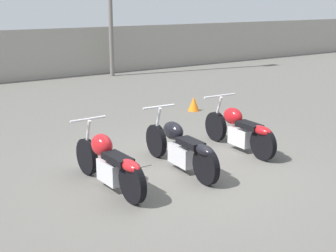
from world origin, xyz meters
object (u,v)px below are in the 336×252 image
at_px(motorcycle_slot_1, 181,147).
at_px(motorcycle_slot_0, 109,162).
at_px(traffic_cone_near, 194,104).
at_px(motorcycle_slot_2, 240,129).

bearing_deg(motorcycle_slot_1, motorcycle_slot_0, -175.35).
distance_m(motorcycle_slot_0, motorcycle_slot_1, 1.34).
bearing_deg(motorcycle_slot_0, motorcycle_slot_1, -0.31).
bearing_deg(motorcycle_slot_1, traffic_cone_near, 53.22).
xyz_separation_m(motorcycle_slot_1, traffic_cone_near, (2.79, 3.34, -0.22)).
bearing_deg(motorcycle_slot_2, motorcycle_slot_0, -171.44).
distance_m(motorcycle_slot_1, traffic_cone_near, 4.36).
distance_m(motorcycle_slot_0, motorcycle_slot_2, 2.89).
bearing_deg(motorcycle_slot_1, motorcycle_slot_2, 12.57).
distance_m(motorcycle_slot_2, traffic_cone_near, 3.34).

